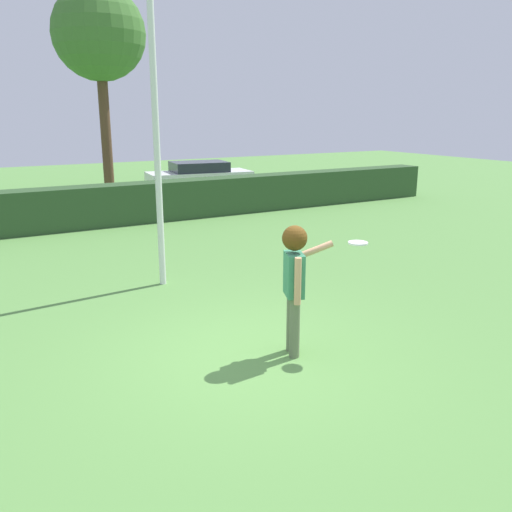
# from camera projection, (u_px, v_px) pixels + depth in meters

# --- Properties ---
(ground_plane) EXTENTS (60.00, 60.00, 0.00)m
(ground_plane) POSITION_uv_depth(u_px,v_px,m) (252.00, 354.00, 7.34)
(ground_plane) COLOR #5B9045
(person) EXTENTS (0.82, 0.53, 1.79)m
(person) POSITION_uv_depth(u_px,v_px,m) (295.00, 274.00, 7.07)
(person) COLOR #677353
(person) RESTS_ON ground
(frisbee) EXTENTS (0.26, 0.26, 0.02)m
(frisbee) POSITION_uv_depth(u_px,v_px,m) (358.00, 243.00, 7.15)
(frisbee) COLOR white
(lamppost) EXTENTS (0.24, 0.24, 5.40)m
(lamppost) POSITION_uv_depth(u_px,v_px,m) (156.00, 123.00, 9.58)
(lamppost) COLOR silver
(lamppost) RESTS_ON ground
(hedge_row) EXTENTS (25.39, 0.90, 1.17)m
(hedge_row) POSITION_uv_depth(u_px,v_px,m) (84.00, 207.00, 15.30)
(hedge_row) COLOR #2D4C28
(hedge_row) RESTS_ON ground
(parked_car_white) EXTENTS (4.38, 2.23, 1.25)m
(parked_car_white) POSITION_uv_depth(u_px,v_px,m) (199.00, 175.00, 22.13)
(parked_car_white) COLOR white
(parked_car_white) RESTS_ON ground
(oak_tree) EXTENTS (3.57, 3.57, 7.92)m
(oak_tree) POSITION_uv_depth(u_px,v_px,m) (99.00, 35.00, 20.61)
(oak_tree) COLOR brown
(oak_tree) RESTS_ON ground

